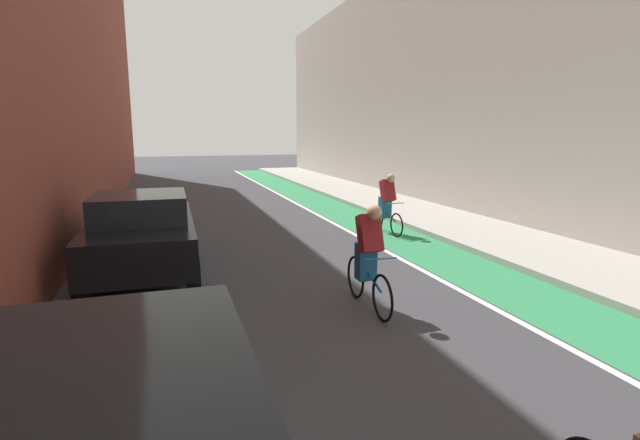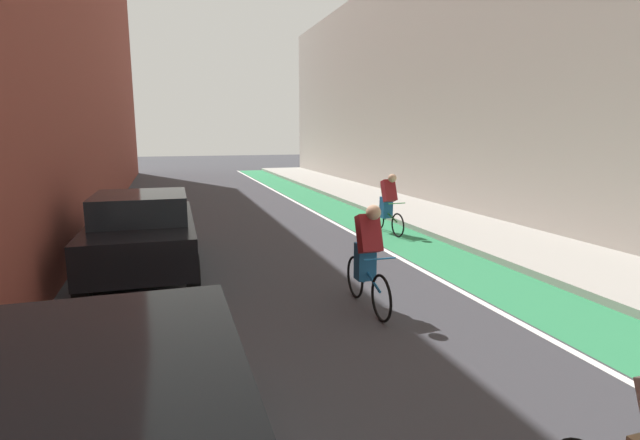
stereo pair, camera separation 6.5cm
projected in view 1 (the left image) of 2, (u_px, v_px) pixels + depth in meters
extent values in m
plane|color=#38383D|center=(275.00, 244.00, 11.51)|extent=(91.07, 91.07, 0.00)
cube|color=#2D8451|center=(363.00, 222.00, 14.34)|extent=(1.60, 41.39, 0.00)
cube|color=white|center=(335.00, 224.00, 14.06)|extent=(0.12, 41.39, 0.00)
cube|color=#A8A59E|center=(428.00, 216.00, 14.99)|extent=(2.80, 41.39, 0.14)
cube|color=#B2ADA3|center=(469.00, 76.00, 16.84)|extent=(2.40, 37.39, 9.16)
cube|color=black|center=(84.00, 408.00, 2.45)|extent=(1.69, 1.92, 0.55)
cylinder|color=black|center=(17.00, 402.00, 4.18)|extent=(0.22, 0.66, 0.66)
cylinder|color=black|center=(220.00, 371.00, 4.72)|extent=(0.22, 0.66, 0.66)
cube|color=black|center=(143.00, 237.00, 9.15)|extent=(1.90, 4.35, 0.70)
cube|color=black|center=(140.00, 209.00, 8.84)|extent=(1.64, 1.84, 0.55)
cylinder|color=black|center=(107.00, 240.00, 10.48)|extent=(0.23, 0.66, 0.66)
cylinder|color=black|center=(187.00, 235.00, 10.97)|extent=(0.23, 0.66, 0.66)
cylinder|color=black|center=(82.00, 283.00, 7.45)|extent=(0.23, 0.66, 0.66)
cylinder|color=black|center=(193.00, 274.00, 7.94)|extent=(0.23, 0.66, 0.66)
torus|color=black|center=(382.00, 298.00, 6.76)|extent=(0.05, 0.68, 0.68)
torus|color=black|center=(356.00, 277.00, 7.75)|extent=(0.05, 0.68, 0.68)
cylinder|color=#1966A5|center=(368.00, 273.00, 7.22)|extent=(0.06, 0.96, 0.33)
cylinder|color=#1966A5|center=(364.00, 264.00, 7.37)|extent=(0.04, 0.12, 0.55)
cylinder|color=#1966A5|center=(381.00, 259.00, 6.74)|extent=(0.48, 0.03, 0.02)
cube|color=#1E598C|center=(366.00, 261.00, 7.29)|extent=(0.28, 0.25, 0.56)
cube|color=maroon|center=(370.00, 233.00, 7.08)|extent=(0.33, 0.40, 0.60)
sphere|color=tan|center=(374.00, 212.00, 6.88)|extent=(0.22, 0.22, 0.22)
cube|color=#1E598C|center=(366.00, 230.00, 7.20)|extent=(0.27, 0.28, 0.39)
torus|color=black|center=(397.00, 225.00, 12.24)|extent=(0.08, 0.62, 0.62)
torus|color=black|center=(377.00, 218.00, 13.20)|extent=(0.08, 0.62, 0.62)
cylinder|color=#338C3F|center=(387.00, 213.00, 12.68)|extent=(0.10, 0.96, 0.33)
cylinder|color=#338C3F|center=(383.00, 209.00, 12.83)|extent=(0.04, 0.12, 0.55)
cylinder|color=#338C3F|center=(396.00, 203.00, 12.21)|extent=(0.48, 0.05, 0.02)
cube|color=#1E598C|center=(385.00, 207.00, 12.75)|extent=(0.29, 0.26, 0.56)
cube|color=maroon|center=(388.00, 191.00, 12.55)|extent=(0.34, 0.42, 0.60)
sphere|color=tan|center=(391.00, 178.00, 12.34)|extent=(0.22, 0.22, 0.22)
cube|color=tan|center=(385.00, 189.00, 12.66)|extent=(0.28, 0.29, 0.39)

